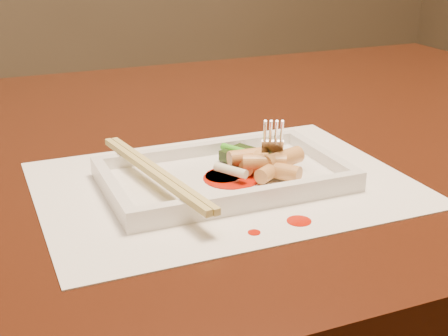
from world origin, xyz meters
name	(u,v)px	position (x,y,z in m)	size (l,w,h in m)	color
table	(217,198)	(0.00, 0.00, 0.65)	(1.40, 0.90, 0.75)	black
placemat	(224,184)	(-0.06, -0.18, 0.75)	(0.40, 0.30, 0.00)	white
sauce_splatter_a	(299,221)	(-0.03, -0.29, 0.75)	(0.02, 0.02, 0.00)	red
sauce_splatter_b	(254,232)	(-0.08, -0.30, 0.75)	(0.01, 0.01, 0.00)	red
plate_base	(224,180)	(-0.06, -0.18, 0.76)	(0.26, 0.16, 0.01)	white
plate_rim_far	(200,149)	(-0.06, -0.10, 0.77)	(0.26, 0.01, 0.01)	white
plate_rim_near	(253,196)	(-0.06, -0.25, 0.77)	(0.26, 0.01, 0.01)	white
plate_rim_left	(112,188)	(-0.19, -0.18, 0.77)	(0.01, 0.14, 0.01)	white
plate_rim_right	(322,155)	(0.06, -0.18, 0.77)	(0.01, 0.14, 0.01)	white
veg_piece	(238,154)	(-0.03, -0.14, 0.77)	(0.04, 0.03, 0.01)	black
scallion_white	(231,170)	(-0.06, -0.19, 0.77)	(0.01, 0.01, 0.04)	#EAEACC
scallion_green	(251,154)	(-0.02, -0.16, 0.77)	(0.01, 0.01, 0.09)	green
chopstick_a	(151,172)	(-0.15, -0.18, 0.78)	(0.01, 0.24, 0.01)	tan
chopstick_b	(159,171)	(-0.14, -0.18, 0.78)	(0.01, 0.24, 0.01)	tan
fork	(275,101)	(0.01, -0.16, 0.83)	(0.09, 0.10, 0.14)	silver
sauce_blob_0	(223,177)	(-0.07, -0.18, 0.76)	(0.04, 0.04, 0.00)	red
sauce_blob_1	(225,175)	(-0.06, -0.18, 0.76)	(0.04, 0.04, 0.00)	red
sauce_blob_2	(232,178)	(-0.06, -0.19, 0.76)	(0.06, 0.06, 0.00)	red
rice_cake_0	(248,157)	(-0.02, -0.16, 0.77)	(0.02, 0.02, 0.05)	tan
rice_cake_1	(272,170)	(-0.02, -0.20, 0.77)	(0.02, 0.02, 0.05)	tan
rice_cake_2	(283,159)	(0.00, -0.19, 0.78)	(0.02, 0.02, 0.05)	tan
rice_cake_3	(260,162)	(-0.02, -0.18, 0.77)	(0.02, 0.02, 0.04)	tan
rice_cake_4	(278,171)	(-0.01, -0.21, 0.77)	(0.02, 0.02, 0.05)	tan
rice_cake_5	(265,162)	(-0.02, -0.19, 0.78)	(0.02, 0.02, 0.05)	tan
rice_cake_6	(255,163)	(-0.03, -0.18, 0.77)	(0.02, 0.02, 0.04)	tan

